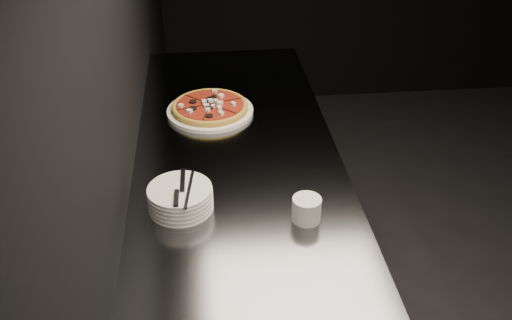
{
  "coord_description": "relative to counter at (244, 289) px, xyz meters",
  "views": [
    {
      "loc": [
        -2.24,
        -1.53,
        2.02
      ],
      "look_at": [
        -2.08,
        0.05,
        1.01
      ],
      "focal_mm": 40.0,
      "sensor_mm": 36.0,
      "label": 1
    }
  ],
  "objects": [
    {
      "name": "wall_left",
      "position": [
        -0.37,
        0.0,
        0.94
      ],
      "size": [
        0.02,
        5.0,
        2.8
      ],
      "primitive_type": "cube",
      "color": "black",
      "rests_on": "floor"
    },
    {
      "name": "counter",
      "position": [
        0.0,
        0.0,
        0.0
      ],
      "size": [
        0.74,
        2.44,
        0.92
      ],
      "color": "slate",
      "rests_on": "floor"
    },
    {
      "name": "pizza_tomato",
      "position": [
        -0.09,
        0.56,
        0.48
      ],
      "size": [
        0.39,
        0.39,
        0.04
      ],
      "rotation": [
        0.0,
        0.0,
        0.3
      ],
      "color": "white",
      "rests_on": "counter"
    },
    {
      "name": "plate_stack",
      "position": [
        -0.2,
        -0.08,
        0.5
      ],
      "size": [
        0.2,
        0.2,
        0.08
      ],
      "color": "white",
      "rests_on": "counter"
    },
    {
      "name": "cutlery",
      "position": [
        -0.19,
        -0.09,
        0.54
      ],
      "size": [
        0.08,
        0.21,
        0.01
      ],
      "rotation": [
        0.0,
        0.0,
        -0.02
      ],
      "color": "#ACAEB3",
      "rests_on": "plate_stack"
    },
    {
      "name": "ramekin",
      "position": [
        0.18,
        -0.17,
        0.5
      ],
      "size": [
        0.09,
        0.09,
        0.08
      ],
      "color": "silver",
      "rests_on": "counter"
    }
  ]
}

